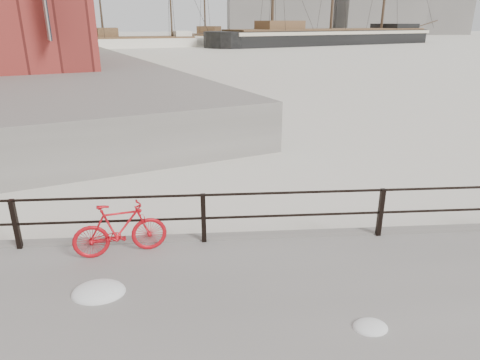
# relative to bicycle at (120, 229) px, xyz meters

# --- Properties ---
(ground) EXTENTS (400.00, 400.00, 0.00)m
(ground) POSITION_rel_bicycle_xyz_m (5.02, 0.51, -0.86)
(ground) COLOR white
(ground) RESTS_ON ground
(guardrail) EXTENTS (28.00, 0.10, 1.00)m
(guardrail) POSITION_rel_bicycle_xyz_m (5.02, 0.36, -0.01)
(guardrail) COLOR black
(guardrail) RESTS_ON promenade
(bicycle) EXTENTS (1.69, 0.63, 1.01)m
(bicycle) POSITION_rel_bicycle_xyz_m (0.00, 0.00, 0.00)
(bicycle) COLOR red
(bicycle) RESTS_ON promenade
(barque_black) EXTENTS (64.26, 43.82, 34.68)m
(barque_black) POSITION_rel_bicycle_xyz_m (26.61, 82.01, -0.86)
(barque_black) COLOR black
(barque_black) RESTS_ON ground
(schooner_mid) EXTENTS (33.52, 24.07, 22.03)m
(schooner_mid) POSITION_rel_bicycle_xyz_m (7.98, 82.23, -0.86)
(schooner_mid) COLOR white
(schooner_mid) RESTS_ON ground
(schooner_left) EXTENTS (29.01, 19.21, 20.03)m
(schooner_left) POSITION_rel_bicycle_xyz_m (-10.36, 74.63, -0.86)
(schooner_left) COLOR white
(schooner_left) RESTS_ON ground
(industrial_west) EXTENTS (32.00, 18.00, 18.00)m
(industrial_west) POSITION_rel_bicycle_xyz_m (25.02, 140.51, 8.14)
(industrial_west) COLOR gray
(industrial_west) RESTS_ON ground
(industrial_east) EXTENTS (20.00, 16.00, 14.00)m
(industrial_east) POSITION_rel_bicycle_xyz_m (83.02, 150.51, 6.14)
(industrial_east) COLOR gray
(industrial_east) RESTS_ON ground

